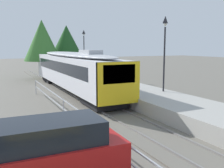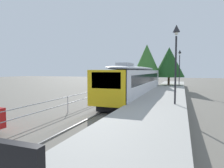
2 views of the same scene
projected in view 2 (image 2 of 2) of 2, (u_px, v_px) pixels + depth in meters
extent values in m
plane|color=#6B665B|center=(78.00, 110.00, 15.84)|extent=(160.00, 160.00, 0.00)
cube|color=#6B665B|center=(113.00, 112.00, 14.83)|extent=(3.20, 60.00, 0.06)
cube|color=slate|center=(104.00, 111.00, 15.07)|extent=(0.08, 60.00, 0.08)
cube|color=slate|center=(122.00, 112.00, 14.58)|extent=(0.08, 60.00, 0.08)
cube|color=silver|center=(136.00, 82.00, 22.10)|extent=(2.80, 18.60, 2.55)
cube|color=yellow|center=(106.00, 88.00, 13.46)|extent=(2.80, 0.24, 2.55)
cube|color=black|center=(106.00, 80.00, 13.35)|extent=(2.13, 0.08, 1.12)
cube|color=black|center=(136.00, 78.00, 22.08)|extent=(2.82, 15.63, 0.92)
ellipsoid|color=#B2B5BA|center=(136.00, 69.00, 22.00)|extent=(2.69, 17.86, 0.44)
cube|color=#B2B5BA|center=(125.00, 65.00, 17.62)|extent=(1.10, 2.20, 0.36)
cube|color=#EAE5C6|center=(106.00, 103.00, 13.47)|extent=(1.00, 0.10, 0.20)
cube|color=black|center=(117.00, 105.00, 15.73)|extent=(2.24, 3.20, 0.55)
cube|color=black|center=(147.00, 90.00, 28.69)|extent=(2.24, 3.20, 0.55)
cube|color=#A8A59E|center=(157.00, 110.00, 13.70)|extent=(3.90, 60.00, 0.90)
cylinder|color=#232328|center=(176.00, 70.00, 13.26)|extent=(0.12, 0.12, 4.60)
pyramid|color=#232328|center=(176.00, 28.00, 13.07)|extent=(0.34, 0.34, 0.50)
sphere|color=silver|center=(176.00, 33.00, 13.10)|extent=(0.24, 0.24, 0.24)
cylinder|color=#232328|center=(179.00, 71.00, 29.07)|extent=(0.12, 0.12, 4.60)
pyramid|color=#232328|center=(180.00, 52.00, 28.88)|extent=(0.34, 0.34, 0.50)
sphere|color=silver|center=(180.00, 54.00, 28.90)|extent=(0.24, 0.24, 0.24)
cylinder|color=#9EA0A5|center=(68.00, 104.00, 14.96)|extent=(0.06, 0.06, 1.25)
cylinder|color=#9EA0A5|center=(109.00, 92.00, 23.41)|extent=(0.06, 0.06, 1.25)
cylinder|color=brown|center=(169.00, 84.00, 31.96)|extent=(0.36, 0.36, 2.16)
cone|color=#1E4C1E|center=(169.00, 62.00, 31.72)|extent=(4.90, 4.90, 4.81)
cylinder|color=brown|center=(147.00, 83.00, 32.15)|extent=(0.36, 0.36, 2.34)
cone|color=#38702D|center=(147.00, 60.00, 31.90)|extent=(4.62, 4.62, 5.12)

